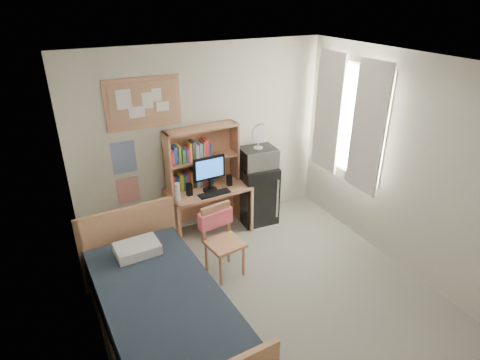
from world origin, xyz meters
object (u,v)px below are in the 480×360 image
desk (209,211)px  microwave (258,158)px  bed (164,318)px  mini_fridge (257,193)px  speaker_right (229,180)px  speaker_left (189,189)px  bulletin_board (143,103)px  desk_chair (225,243)px  monitor (209,174)px  desk_fan (258,137)px

desk → microwave: microwave is taller
bed → mini_fridge: bearing=37.5°
speaker_right → bed: bearing=-135.2°
desk → speaker_left: speaker_left is taller
bulletin_board → desk_chair: 1.99m
desk_chair → microwave: 1.47m
bulletin_board → desk: 1.74m
desk → monitor: monitor is taller
speaker_right → desk_fan: bearing=3.1°
microwave → desk_fan: desk_fan is taller
desk_chair → mini_fridge: 1.36m
bulletin_board → desk_fan: 1.62m
bulletin_board → desk_chair: bulletin_board is taller
desk_chair → speaker_left: 0.94m
bed → speaker_right: bearing=44.4°
mini_fridge → bed: mini_fridge is taller
bed → microwave: microwave is taller
desk_chair → speaker_right: bearing=53.0°
bulletin_board → speaker_right: bulletin_board is taller
desk_chair → speaker_right: desk_chair is taller
desk → desk_fan: (0.78, 0.00, 0.97)m
desk_fan → desk_chair: bearing=-131.9°
bulletin_board → mini_fridge: size_ratio=1.07×
desk → speaker_right: 0.53m
bulletin_board → bed: (-0.46, -1.93, -1.62)m
speaker_right → desk: bearing=168.7°
bulletin_board → desk: bearing=-22.3°
desk → bulletin_board: bearing=154.8°
bed → monitor: bearing=50.5°
speaker_left → bed: bearing=-121.6°
desk_chair → speaker_right: 1.07m
desk_chair → mini_fridge: desk_chair is taller
desk → bed: desk is taller
desk_chair → monitor: 1.03m
bulletin_board → mini_fridge: 2.11m
bulletin_board → bed: bearing=-103.3°
bed → desk: bearing=51.6°
desk_chair → monitor: bearing=69.5°
microwave → mini_fridge: bearing=90.0°
desk → desk_fan: desk_fan is taller
mini_fridge → desk_fan: (-0.00, -0.02, 0.89)m
desk_chair → mini_fridge: size_ratio=1.01×
monitor → desk_fan: desk_fan is taller
speaker_right → monitor: bearing=180.0°
mini_fridge → microwave: microwave is taller
desk_chair → mini_fridge: (0.97, 0.96, -0.00)m
monitor → speaker_right: bearing=-0.0°
monitor → microwave: size_ratio=0.97×
desk → mini_fridge: mini_fridge is taller
bulletin_board → desk_chair: (0.52, -1.23, -1.47)m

